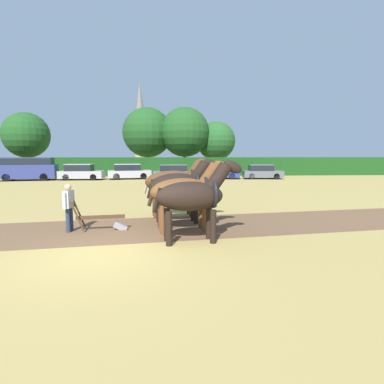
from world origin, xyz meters
name	(u,v)px	position (x,y,z in m)	size (l,w,h in m)	color
ground_plane	(101,254)	(0.00, 0.00, 0.00)	(240.00, 240.00, 0.00)	#A88E4C
plowed_furrow_strip	(36,233)	(-2.54, 2.18, 0.00)	(31.11, 3.50, 0.01)	brown
hedgerow	(156,167)	(0.00, 28.67, 1.11)	(60.93, 1.32, 2.21)	#194719
tree_far_left	(26,135)	(-16.72, 32.97, 5.01)	(5.80, 5.80, 7.92)	#423323
tree_left	(147,133)	(-1.34, 34.20, 5.51)	(6.72, 6.72, 8.88)	brown
tree_center_left	(185,132)	(3.71, 33.11, 5.50)	(6.56, 6.56, 8.79)	#423323
tree_center	(216,141)	(8.12, 34.48, 4.41)	(5.37, 5.37, 7.11)	brown
church_spire	(140,123)	(-4.70, 58.84, 9.42)	(2.77, 2.77, 17.99)	gray
draft_horse_lead_left	(194,196)	(2.45, 0.92, 1.34)	(2.68, 1.12, 2.43)	black
draft_horse_lead_right	(186,191)	(2.29, 2.16, 1.32)	(2.82, 1.19, 2.39)	brown
draft_horse_trail_left	(180,186)	(2.13, 3.39, 1.39)	(2.71, 1.21, 2.43)	black
draft_horse_trail_right	(175,182)	(1.97, 4.63, 1.41)	(2.86, 1.23, 2.43)	#513319
plow	(105,221)	(-0.40, 2.45, 0.33)	(1.80, 0.55, 1.13)	#4C331E
farmer_at_plow	(69,204)	(-1.52, 2.36, 0.90)	(0.25, 0.64, 1.58)	#28334C
farmer_beside_team	(181,188)	(2.28, 6.52, 0.97)	(0.31, 0.66, 1.67)	#38332D
parked_van	(28,169)	(-12.26, 23.02, 1.15)	(5.53, 2.75, 2.24)	navy
parked_car_left	(81,172)	(-7.21, 23.25, 0.76)	(4.27, 1.75, 1.59)	#9E9EA8
parked_car_center_left	(129,172)	(-2.56, 23.95, 0.75)	(4.61, 2.60, 1.57)	#A8A8B2
parked_car_center	(175,172)	(2.19, 22.98, 0.74)	(4.52, 1.95, 1.53)	#565B66
parked_car_center_right	(219,171)	(6.88, 23.84, 0.77)	(4.48, 2.59, 1.61)	navy
parked_car_right	(262,172)	(11.36, 23.34, 0.71)	(4.20, 2.14, 1.49)	#565B66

